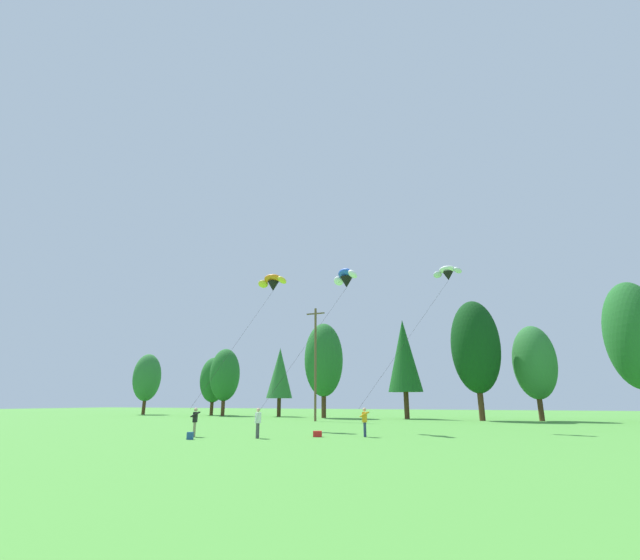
% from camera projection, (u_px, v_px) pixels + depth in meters
% --- Properties ---
extents(treeline_tree_a, '(4.43, 4.43, 9.73)m').
position_uv_depth(treeline_tree_a, '(147.00, 377.00, 70.97)').
color(treeline_tree_a, '#472D19').
rests_on(treeline_tree_a, ground_plane).
extents(treeline_tree_b, '(4.19, 4.19, 8.85)m').
position_uv_depth(treeline_tree_b, '(213.00, 380.00, 67.83)').
color(treeline_tree_b, '#472D19').
rests_on(treeline_tree_b, ground_plane).
extents(treeline_tree_c, '(4.45, 4.45, 9.82)m').
position_uv_depth(treeline_tree_c, '(225.00, 375.00, 64.56)').
color(treeline_tree_c, '#472D19').
rests_on(treeline_tree_c, ground_plane).
extents(treeline_tree_d, '(3.71, 3.71, 9.59)m').
position_uv_depth(treeline_tree_d, '(280.00, 373.00, 61.65)').
color(treeline_tree_d, '#472D19').
rests_on(treeline_tree_d, ground_plane).
extents(treeline_tree_e, '(5.12, 5.12, 12.31)m').
position_uv_depth(treeline_tree_e, '(324.00, 360.00, 57.23)').
color(treeline_tree_e, '#472D19').
rests_on(treeline_tree_e, ground_plane).
extents(treeline_tree_f, '(4.31, 4.31, 12.33)m').
position_uv_depth(treeline_tree_f, '(404.00, 355.00, 54.63)').
color(treeline_tree_f, '#472D19').
rests_on(treeline_tree_f, ground_plane).
extents(treeline_tree_g, '(5.45, 5.45, 13.50)m').
position_uv_depth(treeline_tree_g, '(475.00, 346.00, 49.36)').
color(treeline_tree_g, '#472D19').
rests_on(treeline_tree_g, ground_plane).
extents(treeline_tree_h, '(4.62, 4.62, 10.44)m').
position_uv_depth(treeline_tree_h, '(534.00, 362.00, 48.23)').
color(treeline_tree_h, '#472D19').
rests_on(treeline_tree_h, ground_plane).
extents(treeline_tree_i, '(5.85, 5.85, 14.98)m').
position_uv_depth(treeline_tree_i, '(634.00, 335.00, 46.62)').
color(treeline_tree_i, '#472D19').
rests_on(treeline_tree_i, ground_plane).
extents(utility_pole, '(2.20, 0.26, 12.43)m').
position_uv_depth(utility_pole, '(315.00, 360.00, 47.93)').
color(utility_pole, brown).
rests_on(utility_pole, ground_plane).
extents(kite_flyer_near, '(0.73, 0.75, 1.69)m').
position_uv_depth(kite_flyer_near, '(195.00, 420.00, 26.10)').
color(kite_flyer_near, gray).
rests_on(kite_flyer_near, ground_plane).
extents(kite_flyer_mid, '(0.29, 0.59, 1.69)m').
position_uv_depth(kite_flyer_mid, '(258.00, 420.00, 25.09)').
color(kite_flyer_mid, '#4C4C51').
rests_on(kite_flyer_mid, ground_plane).
extents(kite_flyer_far, '(0.58, 0.61, 1.69)m').
position_uv_depth(kite_flyer_far, '(365.00, 420.00, 26.03)').
color(kite_flyer_far, navy).
rests_on(kite_flyer_far, ground_plane).
extents(parafoil_kite_high_orange, '(3.21, 9.95, 11.15)m').
position_uv_depth(parafoil_kite_high_orange, '(273.00, 282.00, 37.05)').
color(parafoil_kite_high_orange, orange).
extents(parafoil_kite_mid_blue_white, '(4.32, 9.79, 11.32)m').
position_uv_depth(parafoil_kite_mid_blue_white, '(346.00, 278.00, 34.49)').
color(parafoil_kite_mid_blue_white, blue).
extents(parafoil_kite_far_white, '(6.41, 9.93, 11.35)m').
position_uv_depth(parafoil_kite_far_white, '(448.00, 273.00, 35.43)').
color(parafoil_kite_far_white, white).
extents(backpack, '(0.37, 0.32, 0.40)m').
position_uv_depth(backpack, '(190.00, 436.00, 24.06)').
color(backpack, '#234C89').
rests_on(backpack, ground_plane).
extents(picnic_cooler, '(0.61, 0.51, 0.34)m').
position_uv_depth(picnic_cooler, '(317.00, 434.00, 25.84)').
color(picnic_cooler, red).
rests_on(picnic_cooler, ground_plane).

